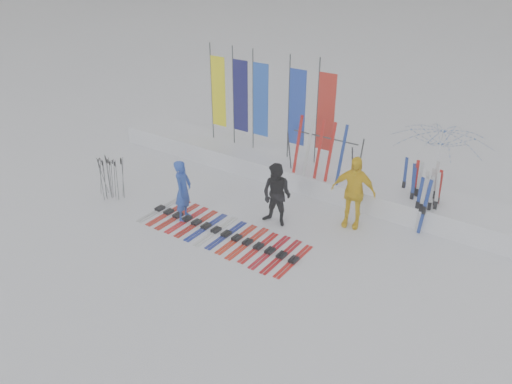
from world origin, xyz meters
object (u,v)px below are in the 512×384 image
Objects in this scene: ski_rack at (324,150)px; person_blue at (183,190)px; ski_row at (221,232)px; person_yellow at (353,192)px; tent_canopy at (436,168)px; person_black at (277,195)px.

person_blue is at bearing -124.97° from ski_rack.
ski_rack reaches higher than ski_row.
person_yellow is 0.73× the size of tent_canopy.
person_yellow is 1.90m from ski_rack.
tent_canopy is 3.05m from ski_rack.
person_yellow is 0.96× the size of ski_rack.
person_blue is at bearing 177.53° from ski_row.
tent_canopy is at bearing 48.47° from ski_row.
person_blue is 0.99× the size of person_black.
tent_canopy is (1.41, 2.17, 0.22)m from person_yellow.
person_black reaches higher than ski_row.
ski_row is (-3.95, -4.46, -1.17)m from tent_canopy.
person_blue is at bearing -153.80° from person_black.
person_blue is 0.83× the size of ski_rack.
person_yellow is at bearing -122.90° from tent_canopy.
ski_row is 2.21× the size of ski_rack.
person_black is at bearing -94.66° from ski_rack.
person_yellow is at bearing -77.87° from person_blue.
person_blue is 4.43m from person_yellow.
person_black reaches higher than person_blue.
ski_row is (-2.54, -2.29, -0.94)m from person_yellow.
person_blue is 0.37× the size of ski_row.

